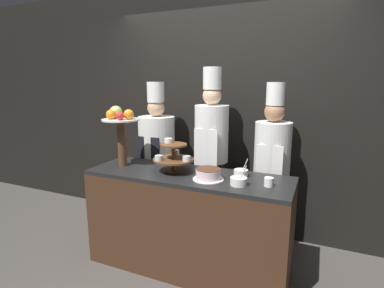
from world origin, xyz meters
The scene contains 12 objects.
ground_plane centered at (0.00, 0.00, 0.00)m, with size 14.00×14.00×0.00m, color #47423D.
wall_back centered at (0.00, 1.23, 1.40)m, with size 10.00×0.06×2.80m.
buffet_counter centered at (0.00, 0.30, 0.46)m, with size 1.82×0.59×0.91m.
tiered_stand centered at (-0.14, 0.31, 1.05)m, with size 0.37×0.37×0.30m.
fruit_pedestal centered at (-0.69, 0.29, 1.31)m, with size 0.36×0.36×0.57m.
cake_round centered at (0.23, 0.22, 0.96)m, with size 0.26×0.26×0.09m.
cup_white centered at (0.71, 0.25, 0.95)m, with size 0.07×0.07×0.07m.
serving_bowl_near centered at (0.49, 0.19, 0.95)m, with size 0.13×0.13×0.17m.
serving_bowl_far centered at (0.45, 0.41, 0.94)m, with size 0.12×0.12×0.16m.
chef_left centered at (-0.63, 0.85, 0.93)m, with size 0.40×0.40×1.71m.
chef_center_left centered at (0.02, 0.85, 1.03)m, with size 0.35×0.35×1.85m.
chef_center_right centered at (0.64, 0.85, 0.94)m, with size 0.34×0.34×1.71m.
Camera 1 is at (1.06, -2.01, 1.71)m, focal length 28.00 mm.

